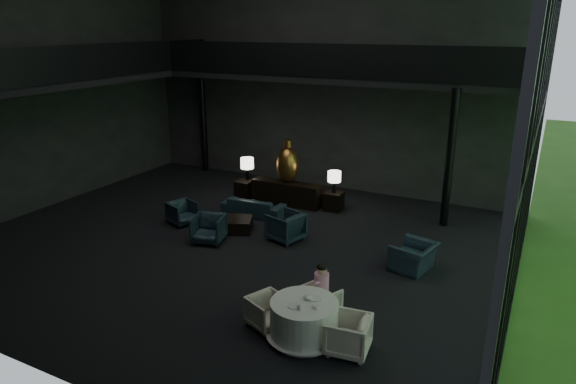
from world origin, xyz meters
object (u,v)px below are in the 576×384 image
at_px(side_table_right, 334,201).
at_px(lounge_armchair_west, 182,212).
at_px(dining_table, 304,322).
at_px(table_lamp_right, 334,177).
at_px(dining_chair_north, 320,301).
at_px(bronze_urn, 288,164).
at_px(sofa, 254,204).
at_px(window_armchair, 414,253).
at_px(dining_chair_west, 268,312).
at_px(console, 287,193).
at_px(child, 322,278).
at_px(dining_chair_east, 348,333).
at_px(coffee_table, 237,224).
at_px(table_lamp_left, 247,164).
at_px(side_table_left, 244,189).
at_px(lounge_armchair_south, 208,227).

height_order(side_table_right, lounge_armchair_west, lounge_armchair_west).
bearing_deg(dining_table, side_table_right, 107.77).
xyz_separation_m(table_lamp_right, dining_chair_north, (2.11, -5.89, -0.77)).
xyz_separation_m(bronze_urn, sofa, (-0.43, -1.47, -0.99)).
height_order(window_armchair, dining_chair_north, window_armchair).
relative_size(table_lamp_right, lounge_armchair_west, 0.97).
relative_size(sofa, dining_chair_west, 2.87).
bearing_deg(console, sofa, -107.18).
height_order(dining_table, dining_chair_north, dining_table).
distance_m(console, child, 6.71).
height_order(side_table_right, dining_chair_east, dining_chair_east).
height_order(bronze_urn, side_table_right, bronze_urn).
relative_size(coffee_table, child, 1.29).
bearing_deg(table_lamp_right, lounge_armchair_west, -138.77).
xyz_separation_m(lounge_armchair_west, dining_chair_west, (4.91, -3.59, -0.05)).
distance_m(side_table_right, dining_chair_west, 6.85).
relative_size(console, window_armchair, 2.40).
bearing_deg(table_lamp_right, sofa, -142.68).
bearing_deg(sofa, coffee_table, 95.32).
xyz_separation_m(table_lamp_left, dining_chair_north, (5.31, -5.91, -0.80)).
bearing_deg(lounge_armchair_west, dining_chair_east, -98.99).
bearing_deg(dining_chair_north, console, -32.96).
relative_size(table_lamp_right, sofa, 0.39).
bearing_deg(lounge_armchair_west, table_lamp_right, -28.71).
relative_size(dining_chair_east, dining_chair_west, 1.23).
height_order(table_lamp_right, dining_chair_north, table_lamp_right).
bearing_deg(dining_chair_west, console, 48.22).
bearing_deg(side_table_left, window_armchair, -23.20).
relative_size(table_lamp_left, side_table_right, 1.27).
distance_m(table_lamp_left, lounge_armchair_south, 4.10).
distance_m(table_lamp_left, child, 7.83).
bearing_deg(table_lamp_right, lounge_armchair_south, -118.17).
height_order(sofa, dining_chair_west, sofa).
relative_size(console, side_table_left, 4.05).
height_order(bronze_urn, table_lamp_left, bronze_urn).
xyz_separation_m(sofa, coffee_table, (0.21, -1.29, -0.16)).
bearing_deg(table_lamp_left, lounge_armchair_west, -96.37).
height_order(table_lamp_right, coffee_table, table_lamp_right).
bearing_deg(console, bronze_urn, 90.00).
bearing_deg(child, side_table_left, -46.43).
bearing_deg(child, console, -56.61).
bearing_deg(dining_chair_east, dining_chair_north, -140.13).
height_order(bronze_urn, lounge_armchair_south, bronze_urn).
distance_m(coffee_table, dining_chair_east, 6.27).
bearing_deg(dining_table, dining_chair_north, 93.28).
height_order(table_lamp_left, side_table_right, table_lamp_left).
xyz_separation_m(bronze_urn, dining_chair_west, (2.96, -6.63, -1.03)).
xyz_separation_m(table_lamp_left, coffee_table, (1.38, -2.86, -0.93)).
bearing_deg(table_lamp_left, sofa, -53.26).
bearing_deg(console, side_table_right, 6.00).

